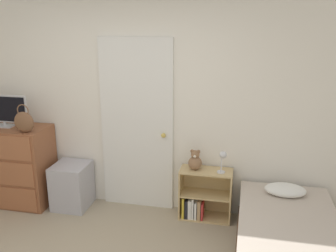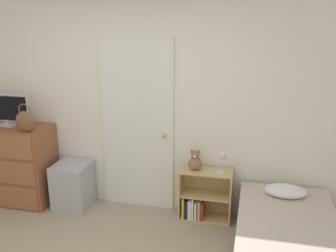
# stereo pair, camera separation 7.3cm
# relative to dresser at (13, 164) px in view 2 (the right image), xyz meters

# --- Properties ---
(wall_back) EXTENTS (10.00, 0.06, 2.55)m
(wall_back) POSITION_rel_dresser_xyz_m (1.52, 0.30, 0.78)
(wall_back) COLOR white
(wall_back) RESTS_ON ground_plane
(door_closed) EXTENTS (0.88, 0.09, 2.06)m
(door_closed) POSITION_rel_dresser_xyz_m (1.58, 0.25, 0.53)
(door_closed) COLOR white
(door_closed) RESTS_ON ground_plane
(dresser) EXTENTS (1.01, 0.51, 0.99)m
(dresser) POSITION_rel_dresser_xyz_m (0.00, 0.00, 0.00)
(dresser) COLOR brown
(dresser) RESTS_ON ground_plane
(tv) EXTENTS (0.64, 0.16, 0.39)m
(tv) POSITION_rel_dresser_xyz_m (-0.02, 0.01, 0.70)
(tv) COLOR #B7B7BC
(tv) RESTS_ON dresser
(handbag) EXTENTS (0.24, 0.10, 0.34)m
(handbag) POSITION_rel_dresser_xyz_m (0.36, -0.16, 0.63)
(handbag) COLOR brown
(handbag) RESTS_ON dresser
(storage_bin) EXTENTS (0.42, 0.43, 0.55)m
(storage_bin) POSITION_rel_dresser_xyz_m (0.79, 0.04, -0.22)
(storage_bin) COLOR #ADADB7
(storage_bin) RESTS_ON ground_plane
(bookshelf) EXTENTS (0.60, 0.28, 0.60)m
(bookshelf) POSITION_rel_dresser_xyz_m (2.39, 0.11, -0.25)
(bookshelf) COLOR tan
(bookshelf) RESTS_ON ground_plane
(teddy_bear) EXTENTS (0.16, 0.16, 0.24)m
(teddy_bear) POSITION_rel_dresser_xyz_m (2.30, 0.11, 0.20)
(teddy_bear) COLOR #8C6647
(teddy_bear) RESTS_ON bookshelf
(desk_lamp) EXTENTS (0.10, 0.10, 0.26)m
(desk_lamp) POSITION_rel_dresser_xyz_m (2.62, 0.07, 0.28)
(desk_lamp) COLOR silver
(desk_lamp) RESTS_ON bookshelf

